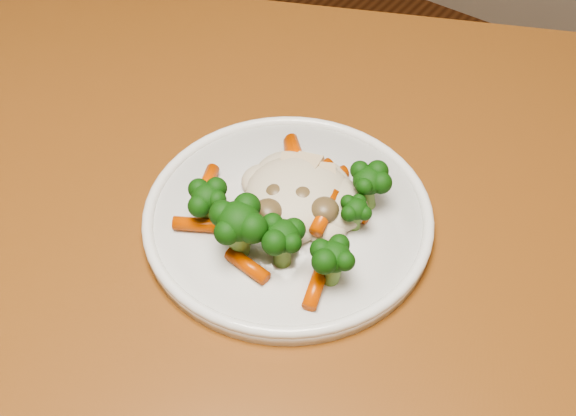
{
  "coord_description": "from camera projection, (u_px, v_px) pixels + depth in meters",
  "views": [
    {
      "loc": [
        0.59,
        -0.38,
        1.23
      ],
      "look_at": [
        0.35,
        -0.04,
        0.77
      ],
      "focal_mm": 45.0,
      "sensor_mm": 36.0,
      "label": 1
    }
  ],
  "objects": [
    {
      "name": "meal",
      "position": [
        291.0,
        207.0,
        0.6
      ],
      "size": [
        0.18,
        0.17,
        0.05
      ],
      "color": "beige",
      "rests_on": "plate"
    },
    {
      "name": "plate",
      "position": [
        288.0,
        218.0,
        0.63
      ],
      "size": [
        0.25,
        0.25,
        0.01
      ],
      "primitive_type": "cylinder",
      "color": "white",
      "rests_on": "dining_table"
    },
    {
      "name": "dining_table",
      "position": [
        224.0,
        298.0,
        0.72
      ],
      "size": [
        1.29,
        1.11,
        0.75
      ],
      "rotation": [
        0.0,
        0.0,
        0.44
      ],
      "color": "brown",
      "rests_on": "ground"
    }
  ]
}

